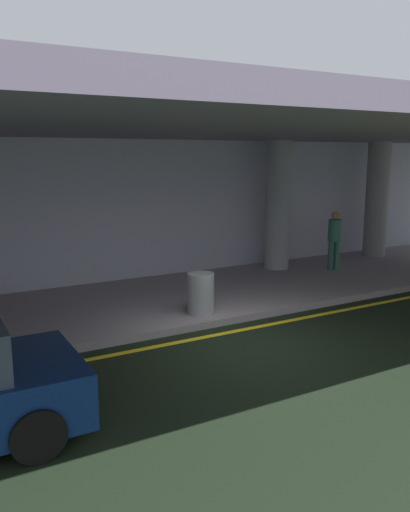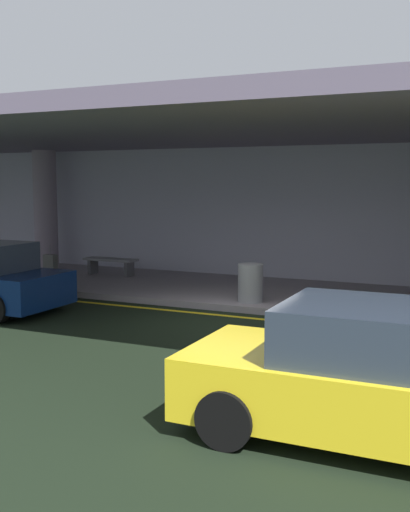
{
  "view_description": "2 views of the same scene",
  "coord_description": "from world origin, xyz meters",
  "px_view_note": "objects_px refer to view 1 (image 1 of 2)",
  "views": [
    {
      "loc": [
        -5.15,
        -7.58,
        3.4
      ],
      "look_at": [
        0.02,
        1.56,
        1.36
      ],
      "focal_mm": 36.6,
      "sensor_mm": 36.0,
      "label": 1
    },
    {
      "loc": [
        4.65,
        -11.17,
        2.79
      ],
      "look_at": [
        -1.68,
        2.65,
        0.98
      ],
      "focal_mm": 43.23,
      "sensor_mm": 36.0,
      "label": 2
    }
  ],
  "objects_px": {
    "support_column_center": "(278,206)",
    "trash_bin_steel": "(201,293)",
    "support_column_right_mid": "(377,200)",
    "traveler_with_luggage": "(335,236)"
  },
  "relations": [
    {
      "from": "support_column_center",
      "to": "trash_bin_steel",
      "type": "distance_m",
      "value": 5.14
    },
    {
      "from": "support_column_right_mid",
      "to": "trash_bin_steel",
      "type": "bearing_deg",
      "value": -160.87
    },
    {
      "from": "support_column_right_mid",
      "to": "trash_bin_steel",
      "type": "xyz_separation_m",
      "value": [
        -8.07,
        -2.8,
        -1.4
      ]
    },
    {
      "from": "traveler_with_luggage",
      "to": "support_column_right_mid",
      "type": "bearing_deg",
      "value": 96.82
    },
    {
      "from": "support_column_center",
      "to": "traveler_with_luggage",
      "type": "height_order",
      "value": "support_column_center"
    },
    {
      "from": "support_column_right_mid",
      "to": "support_column_center",
      "type": "bearing_deg",
      "value": 180.0
    },
    {
      "from": "support_column_center",
      "to": "trash_bin_steel",
      "type": "xyz_separation_m",
      "value": [
        -4.07,
        -2.8,
        -1.4
      ]
    },
    {
      "from": "support_column_right_mid",
      "to": "traveler_with_luggage",
      "type": "relative_size",
      "value": 2.17
    },
    {
      "from": "trash_bin_steel",
      "to": "support_column_right_mid",
      "type": "bearing_deg",
      "value": 19.13
    },
    {
      "from": "support_column_center",
      "to": "trash_bin_steel",
      "type": "height_order",
      "value": "support_column_center"
    }
  ]
}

